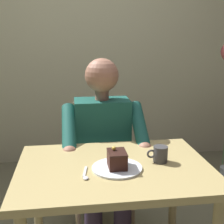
% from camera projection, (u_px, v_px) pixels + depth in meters
% --- Properties ---
extents(cafe_rear_panel, '(6.40, 0.12, 3.00)m').
position_uv_depth(cafe_rear_panel, '(87.00, 21.00, 3.20)').
color(cafe_rear_panel, beige).
rests_on(cafe_rear_panel, ground).
extents(dining_table, '(0.96, 0.69, 0.73)m').
position_uv_depth(dining_table, '(114.00, 184.00, 1.55)').
color(dining_table, tan).
rests_on(dining_table, ground).
extents(chair, '(0.42, 0.42, 0.90)m').
position_uv_depth(chair, '(101.00, 160.00, 2.21)').
color(chair, tan).
rests_on(chair, ground).
extents(seated_person, '(0.53, 0.58, 1.22)m').
position_uv_depth(seated_person, '(104.00, 149.00, 2.01)').
color(seated_person, '#174E44').
rests_on(seated_person, ground).
extents(dessert_plate, '(0.24, 0.24, 0.01)m').
position_uv_depth(dessert_plate, '(117.00, 168.00, 1.49)').
color(dessert_plate, white).
rests_on(dessert_plate, dining_table).
extents(cake_slice, '(0.09, 0.12, 0.10)m').
position_uv_depth(cake_slice, '(117.00, 159.00, 1.48)').
color(cake_slice, '#331912').
rests_on(cake_slice, dessert_plate).
extents(coffee_cup, '(0.11, 0.07, 0.08)m').
position_uv_depth(coffee_cup, '(160.00, 154.00, 1.56)').
color(coffee_cup, '#38383A').
rests_on(coffee_cup, dining_table).
extents(dessert_spoon, '(0.03, 0.14, 0.01)m').
position_uv_depth(dessert_spoon, '(85.00, 175.00, 1.42)').
color(dessert_spoon, silver).
rests_on(dessert_spoon, dining_table).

